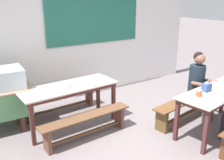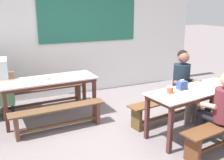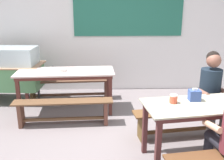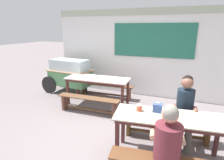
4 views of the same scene
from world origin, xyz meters
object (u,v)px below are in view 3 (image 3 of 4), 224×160
(dining_table_near, at_px, (213,109))
(bench_near_back, at_px, (189,118))
(condiment_jar, at_px, (173,99))
(soup_bowl, at_px, (62,70))
(dining_table_far, at_px, (66,75))
(food_cart, at_px, (5,70))
(bench_far_front, at_px, (64,109))
(bench_far_back, at_px, (69,86))
(tissue_box, at_px, (194,95))
(person_right_near_table, at_px, (212,91))

(dining_table_near, bearing_deg, bench_near_back, 97.62)
(condiment_jar, bearing_deg, soup_bowl, 135.49)
(dining_table_far, distance_m, food_cart, 1.39)
(condiment_jar, bearing_deg, bench_far_front, 146.74)
(dining_table_far, bearing_deg, soup_bowl, -166.69)
(bench_far_front, distance_m, bench_near_back, 2.00)
(bench_far_front, bearing_deg, bench_far_back, 92.46)
(soup_bowl, bearing_deg, condiment_jar, -44.51)
(bench_far_back, relative_size, bench_far_front, 1.09)
(bench_far_back, height_order, tissue_box, tissue_box)
(tissue_box, distance_m, soup_bowl, 2.43)
(dining_table_near, bearing_deg, soup_bowl, 142.76)
(bench_far_front, distance_m, soup_bowl, 0.78)
(food_cart, bearing_deg, bench_far_back, 2.65)
(dining_table_far, distance_m, dining_table_near, 2.62)
(tissue_box, bearing_deg, dining_table_far, 140.30)
(bench_far_back, height_order, person_right_near_table, person_right_near_table)
(condiment_jar, relative_size, soup_bowl, 0.68)
(dining_table_far, relative_size, bench_far_front, 1.09)
(bench_far_back, bearing_deg, dining_table_far, -87.54)
(bench_far_back, distance_m, bench_far_front, 1.19)
(bench_near_back, relative_size, soup_bowl, 10.93)
(soup_bowl, bearing_deg, bench_far_back, 86.90)
(bench_far_front, bearing_deg, bench_near_back, -12.49)
(bench_far_front, bearing_deg, soup_bowl, 98.23)
(food_cart, height_order, condiment_jar, food_cart)
(tissue_box, bearing_deg, dining_table_near, -23.55)
(dining_table_far, relative_size, person_right_near_table, 1.37)
(condiment_jar, bearing_deg, tissue_box, 14.10)
(bench_near_back, bearing_deg, dining_table_near, -82.38)
(food_cart, bearing_deg, condiment_jar, -36.98)
(bench_far_back, distance_m, food_cart, 1.31)
(tissue_box, bearing_deg, bench_far_back, 131.29)
(dining_table_far, height_order, soup_bowl, soup_bowl)
(bench_far_front, distance_m, tissue_box, 2.11)
(person_right_near_table, bearing_deg, condiment_jar, -142.79)
(condiment_jar, bearing_deg, bench_near_back, 53.39)
(food_cart, xyz_separation_m, soup_bowl, (1.22, -0.55, 0.13))
(bench_near_back, height_order, person_right_near_table, person_right_near_table)
(person_right_near_table, bearing_deg, food_cart, 155.81)
(bench_near_back, bearing_deg, food_cart, 154.33)
(bench_far_back, xyz_separation_m, bench_far_front, (0.05, -1.19, -0.01))
(dining_table_near, bearing_deg, tissue_box, 156.45)
(food_cart, height_order, person_right_near_table, person_right_near_table)
(person_right_near_table, xyz_separation_m, tissue_box, (-0.43, -0.47, 0.12))
(dining_table_near, xyz_separation_m, bench_far_front, (-2.03, 1.02, -0.41))
(dining_table_near, height_order, bench_near_back, dining_table_near)
(dining_table_near, bearing_deg, bench_far_back, 133.18)
(condiment_jar, bearing_deg, food_cart, 143.02)
(dining_table_near, height_order, bench_far_front, dining_table_near)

